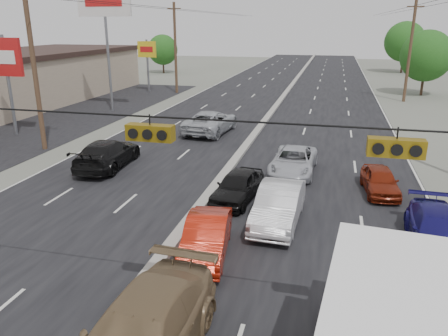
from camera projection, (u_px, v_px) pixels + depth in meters
The scene contains 22 objects.
ground at pixel (108, 331), 11.46m from camera, with size 200.00×200.00×0.00m, color #606356.
road_surface at pixel (271, 114), 39.11m from camera, with size 20.00×160.00×0.02m, color black.
center_median at pixel (271, 113), 39.08m from camera, with size 0.50×160.00×0.20m, color gray.
parking_lot at pixel (71, 116), 38.39m from camera, with size 10.00×42.00×0.02m, color black.
utility_pole_left_b at pixel (34, 68), 26.54m from camera, with size 1.60×0.30×10.00m.
utility_pole_left_c at pixel (175, 48), 49.58m from camera, with size 1.60×0.30×10.00m.
utility_pole_right_c at pixel (410, 51), 43.86m from camera, with size 1.60×0.30×10.00m.
traffic_signals at pixel (146, 130), 9.42m from camera, with size 25.00×0.30×0.54m.
pole_sign_mid at pixel (6, 63), 30.34m from camera, with size 2.60×0.25×7.00m.
pole_sign_billboard at pixel (105, 10), 37.80m from camera, with size 5.00×0.25×11.00m.
pole_sign_far at pixel (147, 54), 50.60m from camera, with size 2.20×0.25×6.00m.
tree_left_far at pixel (163, 50), 70.62m from camera, with size 4.80×4.80×6.12m.
tree_right_mid at pixel (426, 56), 48.14m from camera, with size 5.60×5.60×7.14m.
tree_right_far at pixel (405, 42), 70.75m from camera, with size 6.40×6.40×8.16m.
red_sedan at pixel (206, 237), 15.06m from camera, with size 1.42×4.08×1.34m, color #AE1C0A.
queue_car_a at pixel (238, 186), 19.75m from camera, with size 1.62×4.02×1.37m, color black.
queue_car_b at pixel (279, 205), 17.47m from camera, with size 1.64×4.69×1.55m, color silver.
queue_car_c at pixel (293, 161), 23.37m from camera, with size 2.24×4.86×1.35m, color #B6B8BE.
queue_car_d at pixel (439, 232), 15.41m from camera, with size 1.94×4.76×1.38m, color navy.
queue_car_e at pixel (380, 181), 20.62m from camera, with size 1.47×3.65×1.24m, color maroon.
oncoming_near at pixel (108, 154), 24.36m from camera, with size 2.19×5.39×1.56m, color black.
oncoming_far at pixel (211, 122), 32.14m from camera, with size 2.71×5.87×1.63m, color #ABAFB3.
Camera 1 is at (5.26, -8.52, 7.68)m, focal length 35.00 mm.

